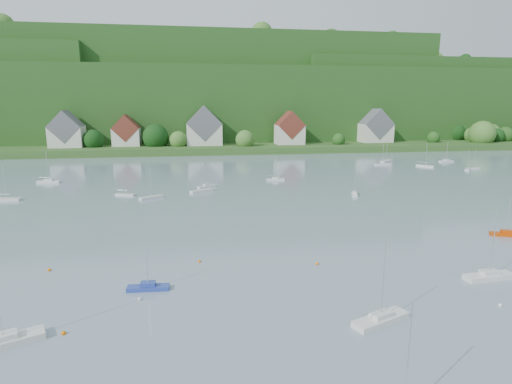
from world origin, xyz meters
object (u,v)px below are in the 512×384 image
Objects in this scene: near_sailboat_4 at (489,276)px; near_sailboat_5 at (506,234)px; near_sailboat_3 at (381,318)px; near_sailboat_1 at (148,287)px; near_sailboat_0 at (3,341)px.

near_sailboat_5 is at bearing 41.10° from near_sailboat_4.
near_sailboat_4 is at bearing -112.94° from near_sailboat_5.
near_sailboat_1 is at bearing 132.74° from near_sailboat_3.
near_sailboat_3 reaches higher than near_sailboat_5.
near_sailboat_4 is (41.71, -3.38, 0.06)m from near_sailboat_1.
near_sailboat_0 is at bearing -140.80° from near_sailboat_5.
near_sailboat_0 is 1.04× the size of near_sailboat_4.
near_sailboat_0 is at bearing 155.86° from near_sailboat_3.
near_sailboat_0 is 1.37× the size of near_sailboat_1.
near_sailboat_4 is 21.30m from near_sailboat_5.
near_sailboat_3 reaches higher than near_sailboat_1.
near_sailboat_4 is at bearing -17.95° from near_sailboat_0.
near_sailboat_4 is (53.43, 6.47, -0.01)m from near_sailboat_0.
near_sailboat_0 reaches higher than near_sailboat_5.
near_sailboat_3 is (35.40, -1.35, -0.01)m from near_sailboat_0.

